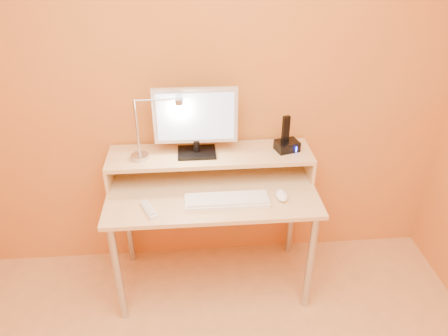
{
  "coord_description": "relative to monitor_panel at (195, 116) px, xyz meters",
  "views": [
    {
      "loc": [
        -0.1,
        -0.88,
        2.1
      ],
      "look_at": [
        0.07,
        1.13,
        0.89
      ],
      "focal_mm": 34.48,
      "sensor_mm": 36.0,
      "label": 1
    }
  ],
  "objects": [
    {
      "name": "wall_back",
      "position": [
        0.08,
        0.16,
        0.13
      ],
      "size": [
        3.0,
        0.04,
        2.5
      ],
      "primitive_type": "cube",
      "color": "orange",
      "rests_on": "floor"
    },
    {
      "name": "desk_leg_fl",
      "position": [
        -0.47,
        -0.41,
        -0.77
      ],
      "size": [
        0.04,
        0.04,
        0.69
      ],
      "primitive_type": "cylinder",
      "color": "#AFAFB7",
      "rests_on": "floor"
    },
    {
      "name": "desk_leg_fr",
      "position": [
        0.63,
        -0.41,
        -0.77
      ],
      "size": [
        0.04,
        0.04,
        0.69
      ],
      "primitive_type": "cylinder",
      "color": "#AFAFB7",
      "rests_on": "floor"
    },
    {
      "name": "desk_leg_bl",
      "position": [
        -0.47,
        0.09,
        -0.77
      ],
      "size": [
        0.04,
        0.04,
        0.69
      ],
      "primitive_type": "cylinder",
      "color": "#AFAFB7",
      "rests_on": "floor"
    },
    {
      "name": "desk_leg_br",
      "position": [
        0.63,
        0.09,
        -0.77
      ],
      "size": [
        0.04,
        0.04,
        0.69
      ],
      "primitive_type": "cylinder",
      "color": "#AFAFB7",
      "rests_on": "floor"
    },
    {
      "name": "desk_lower",
      "position": [
        0.08,
        -0.16,
        -0.41
      ],
      "size": [
        1.2,
        0.6,
        0.02
      ],
      "primitive_type": "cube",
      "color": "#E9BD86",
      "rests_on": "floor"
    },
    {
      "name": "shelf_riser_left",
      "position": [
        -0.51,
        -0.01,
        -0.33
      ],
      "size": [
        0.02,
        0.3,
        0.14
      ],
      "primitive_type": "cube",
      "color": "#E9BD86",
      "rests_on": "desk_lower"
    },
    {
      "name": "shelf_riser_right",
      "position": [
        0.67,
        -0.01,
        -0.33
      ],
      "size": [
        0.02,
        0.3,
        0.14
      ],
      "primitive_type": "cube",
      "color": "#E9BD86",
      "rests_on": "desk_lower"
    },
    {
      "name": "desk_shelf",
      "position": [
        0.08,
        -0.01,
        -0.25
      ],
      "size": [
        1.2,
        0.3,
        0.02
      ],
      "primitive_type": "cube",
      "color": "#E9BD86",
      "rests_on": "desk_lower"
    },
    {
      "name": "monitor_foot",
      "position": [
        -0.0,
        -0.01,
        -0.23
      ],
      "size": [
        0.22,
        0.16,
        0.02
      ],
      "primitive_type": "cube",
      "color": "black",
      "rests_on": "desk_shelf"
    },
    {
      "name": "monitor_neck",
      "position": [
        -0.0,
        -0.01,
        -0.19
      ],
      "size": [
        0.04,
        0.04,
        0.07
      ],
      "primitive_type": "cylinder",
      "color": "black",
      "rests_on": "monitor_foot"
    },
    {
      "name": "monitor_panel",
      "position": [
        0.0,
        0.0,
        0.0
      ],
      "size": [
        0.47,
        0.04,
        0.32
      ],
      "primitive_type": "cube",
      "rotation": [
        0.0,
        0.0,
        -0.02
      ],
      "color": "silver",
      "rests_on": "monitor_neck"
    },
    {
      "name": "monitor_back",
      "position": [
        -0.0,
        0.02,
        0.0
      ],
      "size": [
        0.43,
        0.02,
        0.27
      ],
      "primitive_type": "cube",
      "rotation": [
        0.0,
        0.0,
        -0.02
      ],
      "color": "black",
      "rests_on": "monitor_panel"
    },
    {
      "name": "monitor_screen",
      "position": [
        0.0,
        -0.02,
        0.0
      ],
      "size": [
        0.43,
        0.01,
        0.28
      ],
      "primitive_type": "cube",
      "rotation": [
        0.0,
        0.0,
        -0.02
      ],
      "color": "#AAC5EE",
      "rests_on": "monitor_panel"
    },
    {
      "name": "lamp_base",
      "position": [
        -0.33,
        -0.04,
        -0.23
      ],
      "size": [
        0.1,
        0.1,
        0.02
      ],
      "primitive_type": "cylinder",
      "color": "#AFAFB7",
      "rests_on": "desk_shelf"
    },
    {
      "name": "lamp_post",
      "position": [
        -0.33,
        -0.04,
        -0.05
      ],
      "size": [
        0.01,
        0.01,
        0.33
      ],
      "primitive_type": "cylinder",
      "color": "#AFAFB7",
      "rests_on": "lamp_base"
    },
    {
      "name": "lamp_arm",
      "position": [
        -0.21,
        -0.04,
        0.12
      ],
      "size": [
        0.24,
        0.01,
        0.01
      ],
      "primitive_type": "cylinder",
      "rotation": [
        0.0,
        1.57,
        0.0
      ],
      "color": "#AFAFB7",
      "rests_on": "lamp_post"
    },
    {
      "name": "lamp_head",
      "position": [
        -0.09,
        -0.04,
        0.1
      ],
      "size": [
        0.04,
        0.04,
        0.03
      ],
      "primitive_type": "cylinder",
      "color": "#AFAFB7",
      "rests_on": "lamp_arm"
    },
    {
      "name": "lamp_bulb",
      "position": [
        -0.09,
        -0.04,
        0.09
      ],
      "size": [
        0.03,
        0.03,
        0.0
      ],
      "primitive_type": "cylinder",
      "color": "#FFEAC6",
      "rests_on": "lamp_head"
    },
    {
      "name": "phone_dock",
      "position": [
        0.53,
        -0.01,
        -0.21
      ],
      "size": [
        0.15,
        0.13,
        0.06
      ],
      "primitive_type": "cube",
      "rotation": [
        0.0,
        0.0,
        0.27
      ],
      "color": "black",
      "rests_on": "desk_shelf"
    },
    {
      "name": "phone_handset",
      "position": [
        0.52,
        -0.01,
        -0.1
      ],
      "size": [
        0.05,
        0.03,
        0.16
      ],
      "primitive_type": "cube",
      "rotation": [
        0.0,
        0.0,
        0.27
      ],
      "color": "black",
      "rests_on": "phone_dock"
    },
    {
      "name": "phone_led",
      "position": [
        0.58,
        -0.06,
        -0.21
      ],
      "size": [
        0.01,
        0.0,
        0.04
      ],
      "primitive_type": "cube",
      "color": "#2434F2",
      "rests_on": "phone_dock"
    },
    {
      "name": "keyboard",
      "position": [
        0.15,
        -0.29,
        -0.39
      ],
      "size": [
        0.46,
        0.15,
        0.02
      ],
      "primitive_type": "cube",
      "rotation": [
        0.0,
        0.0,
        0.0
      ],
      "color": "white",
      "rests_on": "desk_lower"
    },
    {
      "name": "mouse",
      "position": [
        0.46,
        -0.27,
        -0.38
      ],
      "size": [
        0.07,
        0.12,
        0.04
      ],
      "primitive_type": "ellipsoid",
      "rotation": [
        0.0,
        0.0,
        0.0
      ],
      "color": "white",
      "rests_on": "desk_lower"
    },
    {
      "name": "remote_control",
      "position": [
        -0.27,
        -0.34,
        -0.39
      ],
      "size": [
        0.11,
        0.16,
        0.02
      ],
      "primitive_type": "cube",
      "rotation": [
        0.0,
        0.0,
        0.43
      ],
      "color": "white",
      "rests_on": "desk_lower"
    }
  ]
}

